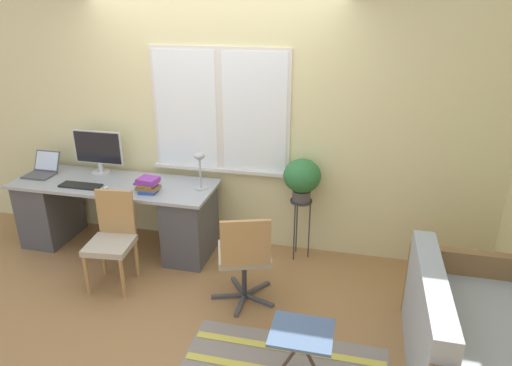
# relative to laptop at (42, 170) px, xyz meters

# --- Properties ---
(ground_plane) EXTENTS (14.00, 14.00, 0.00)m
(ground_plane) POSITION_rel_laptop_xyz_m (1.84, -0.39, -0.79)
(ground_plane) COLOR #9E7042
(wall_back_with_window) EXTENTS (9.00, 0.12, 2.70)m
(wall_back_with_window) POSITION_rel_laptop_xyz_m (1.84, 0.39, 0.56)
(wall_back_with_window) COLOR beige
(wall_back_with_window) RESTS_ON ground_plane
(desk) EXTENTS (2.10, 0.70, 0.74)m
(desk) POSITION_rel_laptop_xyz_m (0.86, -0.04, -0.39)
(desk) COLOR #9EA3A8
(desk) RESTS_ON ground_plane
(laptop) EXTENTS (0.29, 0.32, 0.22)m
(laptop) POSITION_rel_laptop_xyz_m (0.00, 0.00, 0.00)
(laptop) COLOR #4C4C51
(laptop) RESTS_ON desk
(monitor) EXTENTS (0.54, 0.20, 0.46)m
(monitor) POSITION_rel_laptop_xyz_m (0.58, 0.19, 0.20)
(monitor) COLOR silver
(monitor) RESTS_ON desk
(keyboard) EXTENTS (0.42, 0.15, 0.02)m
(keyboard) POSITION_rel_laptop_xyz_m (0.59, -0.21, -0.04)
(keyboard) COLOR black
(keyboard) RESTS_ON desk
(mouse) EXTENTS (0.04, 0.06, 0.03)m
(mouse) POSITION_rel_laptop_xyz_m (0.87, -0.21, -0.03)
(mouse) COLOR silver
(mouse) RESTS_ON desk
(desk_lamp) EXTENTS (0.13, 0.13, 0.37)m
(desk_lamp) POSITION_rel_laptop_xyz_m (1.78, 0.02, 0.21)
(desk_lamp) COLOR #ADADB2
(desk_lamp) RESTS_ON desk
(book_stack) EXTENTS (0.22, 0.19, 0.15)m
(book_stack) POSITION_rel_laptop_xyz_m (1.31, -0.18, 0.03)
(book_stack) COLOR #2851B2
(book_stack) RESTS_ON desk
(desk_chair_wooden) EXTENTS (0.43, 0.44, 0.88)m
(desk_chair_wooden) POSITION_rel_laptop_xyz_m (1.15, -0.65, -0.32)
(desk_chair_wooden) COLOR #B2844C
(desk_chair_wooden) RESTS_ON ground_plane
(office_chair_swivel) EXTENTS (0.58, 0.57, 0.88)m
(office_chair_swivel) POSITION_rel_laptop_xyz_m (2.40, -0.68, -0.32)
(office_chair_swivel) COLOR #47474C
(office_chair_swivel) RESTS_ON ground_plane
(couch_loveseat) EXTENTS (0.83, 1.45, 0.81)m
(couch_loveseat) POSITION_rel_laptop_xyz_m (4.12, -1.18, -0.50)
(couch_loveseat) COLOR #9EA8B2
(couch_loveseat) RESTS_ON ground_plane
(plant_stand) EXTENTS (0.22, 0.22, 0.64)m
(plant_stand) POSITION_rel_laptop_xyz_m (2.76, 0.19, -0.25)
(plant_stand) COLOR #333338
(plant_stand) RESTS_ON ground_plane
(potted_plant) EXTENTS (0.36, 0.36, 0.42)m
(potted_plant) POSITION_rel_laptop_xyz_m (2.76, 0.19, 0.09)
(potted_plant) COLOR #514C47
(potted_plant) RESTS_ON plant_stand
(folding_stool) EXTENTS (0.42, 0.35, 0.45)m
(folding_stool) POSITION_rel_laptop_xyz_m (3.01, -1.48, -0.38)
(folding_stool) COLOR slate
(folding_stool) RESTS_ON ground_plane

